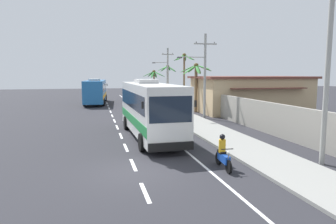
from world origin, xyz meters
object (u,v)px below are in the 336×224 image
(pedestrian_near_kerb, at_px, (178,104))
(palm_nearest, at_px, (168,75))
(coach_bus_far_lane, at_px, (96,91))
(motorcycle_beside_bus, at_px, (223,155))
(utility_pole_nearest, at_px, (328,57))
(utility_pole_far, at_px, (167,74))
(palm_second, at_px, (154,77))
(roadside_building, at_px, (250,94))
(palm_third, at_px, (184,67))
(palm_fourth, at_px, (196,77))
(coach_bus_foreground, at_px, (150,107))
(utility_pole_mid, at_px, (204,73))

(pedestrian_near_kerb, distance_m, palm_nearest, 21.57)
(coach_bus_far_lane, bearing_deg, pedestrian_near_kerb, -58.00)
(motorcycle_beside_bus, xyz_separation_m, pedestrian_near_kerb, (3.11, 19.05, 0.45))
(utility_pole_nearest, bearing_deg, utility_pole_far, 90.31)
(palm_nearest, relative_size, palm_second, 1.20)
(pedestrian_near_kerb, xyz_separation_m, roadside_building, (8.57, 0.07, 0.95))
(coach_bus_far_lane, relative_size, utility_pole_far, 1.43)
(coach_bus_far_lane, bearing_deg, palm_second, 22.49)
(palm_third, distance_m, roadside_building, 11.00)
(roadside_building, bearing_deg, pedestrian_near_kerb, -179.51)
(utility_pole_nearest, xyz_separation_m, palm_fourth, (0.53, 20.61, -1.11))
(coach_bus_far_lane, relative_size, pedestrian_near_kerb, 6.39)
(palm_second, bearing_deg, coach_bus_foreground, -101.50)
(coach_bus_far_lane, bearing_deg, palm_fourth, -49.25)
(palm_nearest, relative_size, palm_third, 0.83)
(utility_pole_mid, xyz_separation_m, palm_nearest, (2.30, 24.69, -0.30))
(palm_third, bearing_deg, coach_bus_far_lane, 159.04)
(coach_bus_foreground, bearing_deg, pedestrian_near_kerb, 65.44)
(pedestrian_near_kerb, relative_size, utility_pole_far, 0.22)
(coach_bus_far_lane, relative_size, utility_pole_mid, 1.42)
(utility_pole_nearest, bearing_deg, coach_bus_far_lane, 107.44)
(coach_bus_far_lane, bearing_deg, palm_third, -20.96)
(utility_pole_nearest, distance_m, roadside_building, 20.96)
(coach_bus_foreground, distance_m, roadside_building, 17.78)
(coach_bus_foreground, relative_size, coach_bus_far_lane, 0.96)
(coach_bus_foreground, height_order, palm_second, palm_second)
(utility_pole_mid, distance_m, palm_fourth, 4.83)
(motorcycle_beside_bus, xyz_separation_m, palm_fourth, (5.47, 20.12, 3.35))
(pedestrian_near_kerb, bearing_deg, utility_pole_mid, -91.32)
(pedestrian_near_kerb, height_order, palm_third, palm_third)
(coach_bus_foreground, relative_size, utility_pole_mid, 1.36)
(palm_second, relative_size, roadside_building, 0.39)
(coach_bus_foreground, xyz_separation_m, palm_fourth, (7.50, 12.32, 1.94))
(palm_nearest, bearing_deg, coach_bus_far_lane, -150.22)
(coach_bus_far_lane, distance_m, utility_pole_nearest, 35.16)
(utility_pole_mid, distance_m, palm_nearest, 24.80)
(coach_bus_far_lane, height_order, pedestrian_near_kerb, coach_bus_far_lane)
(coach_bus_foreground, relative_size, roadside_building, 0.87)
(palm_nearest, bearing_deg, palm_third, -92.09)
(motorcycle_beside_bus, height_order, palm_third, palm_third)
(utility_pole_nearest, relative_size, palm_second, 1.96)
(palm_nearest, distance_m, roadside_building, 21.57)
(palm_nearest, distance_m, palm_fourth, 20.00)
(palm_second, bearing_deg, coach_bus_far_lane, -157.51)
(palm_fourth, bearing_deg, pedestrian_near_kerb, -155.57)
(utility_pole_far, bearing_deg, palm_second, 99.11)
(coach_bus_far_lane, distance_m, palm_second, 10.37)
(palm_nearest, bearing_deg, pedestrian_near_kerb, -100.33)
(coach_bus_foreground, relative_size, palm_fourth, 1.99)
(pedestrian_near_kerb, height_order, utility_pole_far, utility_pole_far)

